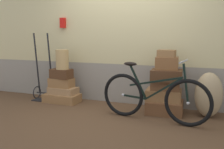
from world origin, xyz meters
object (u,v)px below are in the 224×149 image
suitcase_5 (164,95)px  suitcase_8 (167,63)px  suitcase_9 (167,53)px  bicycle (153,97)px  suitcase_2 (61,83)px  suitcase_1 (63,91)px  suitcase_3 (61,74)px  suitcase_7 (167,75)px  suitcase_4 (165,107)px  suitcase_6 (165,85)px  suitcase_0 (62,98)px  luggage_trolley (44,83)px  burlap_sack (209,95)px  wicker_basket (62,59)px

suitcase_5 → suitcase_8: suitcase_8 is taller
suitcase_9 → bicycle: bearing=-100.3°
suitcase_2 → suitcase_8: (2.04, -0.01, 0.47)m
suitcase_8 → suitcase_1: bearing=174.9°
suitcase_3 → suitcase_7: suitcase_7 is taller
suitcase_4 → suitcase_6: bearing=94.8°
suitcase_2 → suitcase_5: suitcase_2 is taller
suitcase_0 → suitcase_7: suitcase_7 is taller
luggage_trolley → burlap_sack: luggage_trolley is taller
suitcase_1 → suitcase_9: suitcase_9 is taller
suitcase_0 → suitcase_1: suitcase_1 is taller
suitcase_1 → bicycle: bearing=-11.2°
suitcase_8 → suitcase_7: bearing=-83.9°
suitcase_4 → suitcase_9: size_ratio=2.09×
suitcase_1 → bicycle: 1.95m
suitcase_0 → suitcase_1: size_ratio=1.27×
suitcase_8 → burlap_sack: suitcase_8 is taller
suitcase_4 → suitcase_7: suitcase_7 is taller
suitcase_2 → suitcase_9: 2.13m
burlap_sack → suitcase_1: bearing=-179.7°
suitcase_0 → burlap_sack: burlap_sack is taller
suitcase_7 → wicker_basket: wicker_basket is taller
suitcase_1 → suitcase_4: (1.99, -0.04, -0.12)m
suitcase_3 → suitcase_5: bearing=7.3°
suitcase_6 → suitcase_4: bearing=-87.3°
suitcase_0 → luggage_trolley: (-0.46, 0.06, 0.26)m
suitcase_1 → suitcase_7: (2.01, -0.04, 0.43)m
suitcase_6 → luggage_trolley: 2.47m
suitcase_7 → suitcase_9: bearing=113.1°
bicycle → suitcase_9: bearing=77.8°
suitcase_0 → suitcase_2: (-0.03, 0.04, 0.30)m
suitcase_9 → bicycle: suitcase_9 is taller
suitcase_6 → suitcase_9: 0.53m
wicker_basket → bicycle: size_ratio=0.22×
suitcase_9 → burlap_sack: size_ratio=0.39×
suitcase_1 → suitcase_6: bearing=3.3°
suitcase_5 → wicker_basket: 2.03m
suitcase_2 → suitcase_4: suitcase_2 is taller
suitcase_6 → luggage_trolley: size_ratio=0.35×
suitcase_0 → suitcase_5: 1.99m
suitcase_5 → suitcase_8: bearing=-22.0°
suitcase_3 → bicycle: bearing=-7.4°
suitcase_2 → suitcase_4: (2.03, -0.05, -0.27)m
suitcase_8 → wicker_basket: size_ratio=0.98×
suitcase_5 → suitcase_7: suitcase_7 is taller
burlap_sack → bicycle: (-0.79, -0.50, 0.01)m
wicker_basket → bicycle: 2.00m
suitcase_8 → burlap_sack: (0.68, 0.01, -0.48)m
suitcase_2 → suitcase_1: bearing=-12.1°
suitcase_2 → suitcase_3: 0.18m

